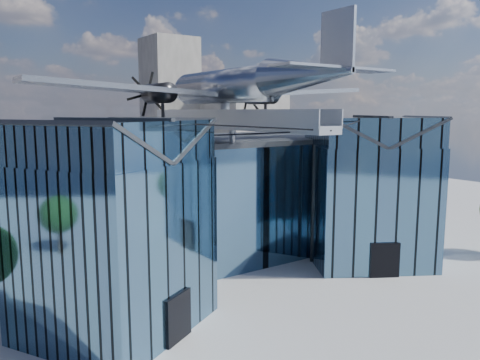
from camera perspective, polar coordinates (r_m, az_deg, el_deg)
ground_plane at (r=34.33m, az=1.94°, el=-12.39°), size 120.00×120.00×0.00m
museum at (r=37.52m, az=-3.31°, el=-1.80°), size 32.88×24.50×17.60m
bg_towers at (r=79.02m, az=-19.56°, el=6.37°), size 77.00×24.50×26.00m
tree_side_e at (r=53.70m, az=14.09°, el=-1.26°), size 4.10×4.10×5.00m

